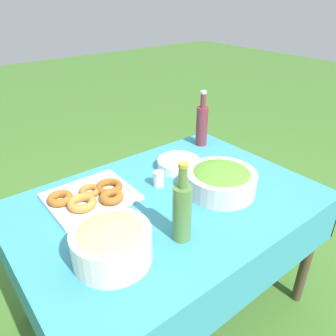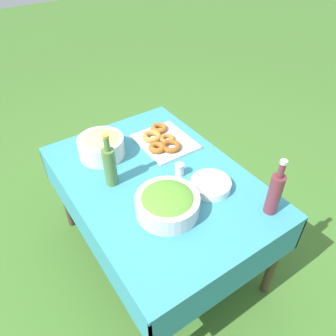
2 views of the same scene
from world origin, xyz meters
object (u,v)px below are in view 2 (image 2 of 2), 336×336
(wine_bottle, at_px, (275,192))
(pasta_bowl, at_px, (101,145))
(plate_stack, at_px, (211,185))
(olive_oil_bottle, at_px, (110,165))
(salad_bowl, at_px, (167,203))
(donut_platter, at_px, (163,140))

(wine_bottle, bearing_deg, pasta_bowl, -150.74)
(pasta_bowl, distance_m, plate_stack, 0.68)
(plate_stack, height_order, wine_bottle, wine_bottle)
(pasta_bowl, distance_m, olive_oil_bottle, 0.26)
(salad_bowl, distance_m, wine_bottle, 0.51)
(donut_platter, bearing_deg, salad_bowl, -31.18)
(donut_platter, bearing_deg, olive_oil_bottle, -70.70)
(donut_platter, height_order, plate_stack, donut_platter)
(olive_oil_bottle, relative_size, wine_bottle, 0.98)
(plate_stack, bearing_deg, olive_oil_bottle, -128.93)
(donut_platter, relative_size, wine_bottle, 1.18)
(donut_platter, height_order, wine_bottle, wine_bottle)
(donut_platter, distance_m, olive_oil_bottle, 0.46)
(olive_oil_bottle, bearing_deg, wine_bottle, 41.60)
(olive_oil_bottle, height_order, wine_bottle, wine_bottle)
(pasta_bowl, xyz_separation_m, olive_oil_bottle, (0.25, -0.06, 0.05))
(olive_oil_bottle, distance_m, wine_bottle, 0.83)
(olive_oil_bottle, bearing_deg, plate_stack, 51.07)
(pasta_bowl, bearing_deg, wine_bottle, 29.26)
(plate_stack, xyz_separation_m, olive_oil_bottle, (-0.33, -0.41, 0.10))
(salad_bowl, distance_m, olive_oil_bottle, 0.37)
(pasta_bowl, xyz_separation_m, wine_bottle, (0.87, 0.49, 0.05))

